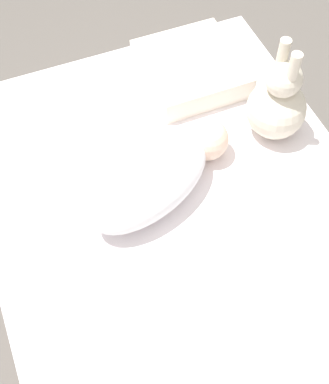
# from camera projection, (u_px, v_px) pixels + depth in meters

# --- Properties ---
(ground_plane) EXTENTS (12.00, 12.00, 0.00)m
(ground_plane) POSITION_uv_depth(u_px,v_px,m) (178.00, 240.00, 1.72)
(ground_plane) COLOR #514C47
(bed_mattress) EXTENTS (1.38, 1.09, 0.21)m
(bed_mattress) POSITION_uv_depth(u_px,v_px,m) (178.00, 224.00, 1.63)
(bed_mattress) COLOR white
(bed_mattress) RESTS_ON ground_plane
(swaddled_baby) EXTENTS (0.34, 0.51, 0.15)m
(swaddled_baby) POSITION_uv_depth(u_px,v_px,m) (158.00, 177.00, 1.51)
(swaddled_baby) COLOR white
(swaddled_baby) RESTS_ON bed_mattress
(pillow) EXTENTS (0.33, 0.31, 0.08)m
(pillow) POSITION_uv_depth(u_px,v_px,m) (191.00, 69.00, 1.80)
(pillow) COLOR white
(pillow) RESTS_ON bed_mattress
(bunny_plush) EXTENTS (0.18, 0.18, 0.34)m
(bunny_plush) POSITION_uv_depth(u_px,v_px,m) (277.00, 104.00, 1.60)
(bunny_plush) COLOR beige
(bunny_plush) RESTS_ON bed_mattress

